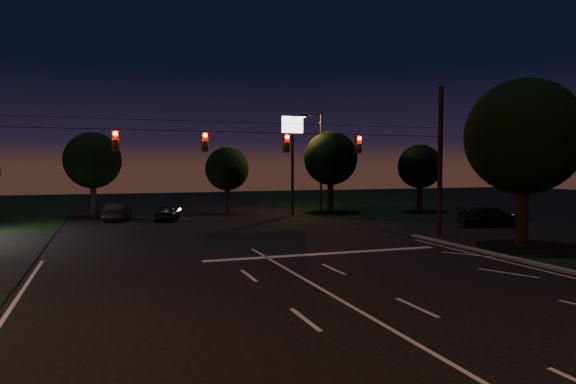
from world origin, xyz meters
name	(u,v)px	position (x,y,z in m)	size (l,w,h in m)	color
ground	(400,335)	(0.00, 0.00, 0.00)	(140.00, 140.00, 0.00)	black
cross_street_right	(530,228)	(20.00, 16.00, 0.00)	(20.00, 16.00, 0.02)	black
stop_bar	(326,254)	(3.00, 11.50, 0.01)	(12.00, 0.50, 0.01)	silver
utility_pole_right	(439,236)	(12.00, 15.00, 0.00)	(0.30, 0.30, 9.00)	black
signal_span	(247,142)	(0.00, 14.96, 5.50)	(24.00, 0.40, 1.56)	black
pole_sign_right	(292,142)	(8.00, 30.00, 6.24)	(1.80, 0.30, 8.40)	black
street_light_right_far	(318,155)	(11.24, 32.00, 5.24)	(2.20, 0.35, 9.00)	black
tree_right_near	(522,138)	(13.53, 10.17, 5.68)	(6.00, 6.00, 8.76)	black
tree_far_b	(93,161)	(-7.98, 34.13, 4.61)	(4.60, 4.60, 6.98)	black
tree_far_c	(227,169)	(3.02, 33.10, 3.90)	(3.80, 3.80, 5.86)	black
tree_far_d	(330,159)	(12.02, 31.13, 4.83)	(4.80, 4.80, 7.30)	black
tree_far_e	(419,167)	(20.02, 29.11, 4.11)	(4.00, 4.00, 6.18)	black
car_oncoming_a	(167,213)	(-2.59, 29.17, 0.61)	(1.44, 3.57, 1.22)	black
car_oncoming_b	(118,212)	(-6.18, 30.55, 0.69)	(1.46, 4.18, 1.38)	black
car_cross	(492,217)	(18.17, 17.54, 0.69)	(1.93, 4.75, 1.38)	black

